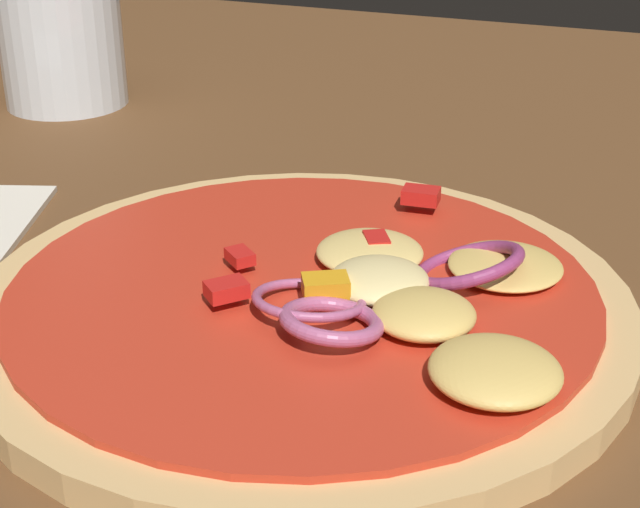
{
  "coord_description": "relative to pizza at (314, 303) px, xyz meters",
  "views": [
    {
      "loc": [
        0.09,
        -0.33,
        0.22
      ],
      "look_at": [
        -0.03,
        -0.0,
        0.05
      ],
      "focal_mm": 54.59,
      "sensor_mm": 36.0,
      "label": 1
    }
  ],
  "objects": [
    {
      "name": "beer_glass",
      "position": [
        -0.26,
        0.21,
        0.05
      ],
      "size": [
        0.08,
        0.08,
        0.12
      ],
      "color": "silver",
      "rests_on": "dining_table"
    },
    {
      "name": "pizza",
      "position": [
        0.0,
        0.0,
        0.0
      ],
      "size": [
        0.26,
        0.26,
        0.03
      ],
      "color": "tan",
      "rests_on": "dining_table"
    },
    {
      "name": "dining_table",
      "position": [
        0.02,
        0.02,
        -0.02
      ],
      "size": [
        1.23,
        1.07,
        0.03
      ],
      "color": "brown",
      "rests_on": "ground"
    }
  ]
}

